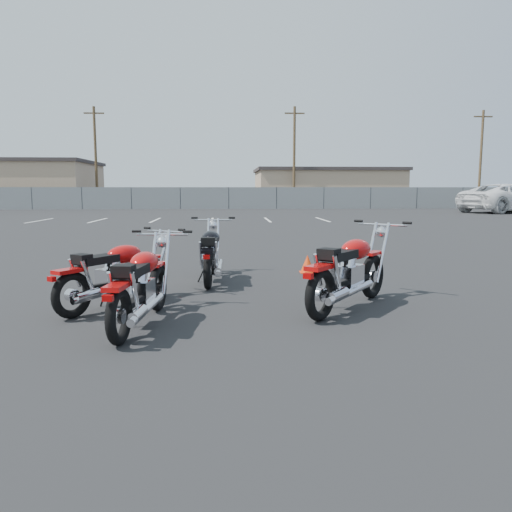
{
  "coord_description": "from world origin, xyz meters",
  "views": [
    {
      "loc": [
        -0.25,
        -6.8,
        1.65
      ],
      "look_at": [
        0.2,
        0.6,
        0.65
      ],
      "focal_mm": 35.0,
      "sensor_mm": 36.0,
      "label": 1
    }
  ],
  "objects": [
    {
      "name": "motorcycle_third_red",
      "position": [
        -1.27,
        -0.84,
        0.49
      ],
      "size": [
        0.85,
        2.2,
        1.08
      ],
      "color": "black",
      "rests_on": "ground"
    },
    {
      "name": "training_cone_near",
      "position": [
        1.36,
        2.91,
        0.18
      ],
      "size": [
        0.3,
        0.3,
        0.35
      ],
      "color": "#F03A0C",
      "rests_on": "ground"
    },
    {
      "name": "utility_pole_d",
      "position": [
        24.0,
        40.0,
        4.69
      ],
      "size": [
        1.8,
        0.24,
        9.0
      ],
      "color": "#4A3722",
      "rests_on": "ground"
    },
    {
      "name": "motorcycle_front_red",
      "position": [
        -1.79,
        0.16,
        0.48
      ],
      "size": [
        1.58,
        1.97,
        1.05
      ],
      "color": "black",
      "rests_on": "ground"
    },
    {
      "name": "chainlink_fence",
      "position": [
        -0.0,
        35.0,
        0.9
      ],
      "size": [
        80.06,
        0.06,
        1.8
      ],
      "color": "slate",
      "rests_on": "ground"
    },
    {
      "name": "motorcycle_second_black",
      "position": [
        -0.52,
        2.09,
        0.5
      ],
      "size": [
        0.87,
        2.25,
        1.1
      ],
      "color": "black",
      "rests_on": "ground"
    },
    {
      "name": "ground",
      "position": [
        0.0,
        0.0,
        0.0
      ],
      "size": [
        120.0,
        120.0,
        0.0
      ],
      "primitive_type": "plane",
      "color": "black",
      "rests_on": "ground"
    },
    {
      "name": "tan_building_east",
      "position": [
        10.0,
        44.0,
        1.86
      ],
      "size": [
        14.4,
        9.4,
        3.7
      ],
      "color": "tan",
      "rests_on": "ground"
    },
    {
      "name": "parking_line_stripes",
      "position": [
        -2.5,
        20.0,
        0.0
      ],
      "size": [
        15.12,
        4.0,
        0.01
      ],
      "color": "silver",
      "rests_on": "ground"
    },
    {
      "name": "white_van",
      "position": [
        19.66,
        27.46,
        1.59
      ],
      "size": [
        6.17,
        9.03,
        3.19
      ],
      "primitive_type": "imported",
      "rotation": [
        0.0,
        0.0,
        1.94
      ],
      "color": "white",
      "rests_on": "ground"
    },
    {
      "name": "utility_pole_c",
      "position": [
        6.0,
        39.0,
        4.69
      ],
      "size": [
        1.8,
        0.24,
        9.0
      ],
      "color": "#4A3722",
      "rests_on": "ground"
    },
    {
      "name": "motorcycle_rear_red",
      "position": [
        1.45,
        -0.13,
        0.53
      ],
      "size": [
        1.86,
        2.11,
        1.16
      ],
      "color": "black",
      "rests_on": "ground"
    },
    {
      "name": "utility_pole_b",
      "position": [
        -12.0,
        40.0,
        4.69
      ],
      "size": [
        1.8,
        0.24,
        9.0
      ],
      "color": "#4A3722",
      "rests_on": "ground"
    }
  ]
}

